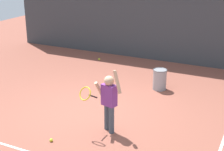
{
  "coord_description": "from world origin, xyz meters",
  "views": [
    {
      "loc": [
        3.58,
        -6.25,
        3.45
      ],
      "look_at": [
        0.4,
        0.26,
        0.85
      ],
      "focal_mm": 54.55,
      "sensor_mm": 36.0,
      "label": 1
    }
  ],
  "objects_px": {
    "tennis_player": "(108,99)",
    "tennis_ball_2": "(51,140)",
    "ball_hopper": "(160,79)",
    "tennis_ball_1": "(99,59)"
  },
  "relations": [
    {
      "from": "tennis_player",
      "to": "tennis_ball_2",
      "type": "relative_size",
      "value": 20.46
    },
    {
      "from": "tennis_player",
      "to": "tennis_ball_2",
      "type": "distance_m",
      "value": 1.37
    },
    {
      "from": "tennis_player",
      "to": "ball_hopper",
      "type": "distance_m",
      "value": 2.71
    },
    {
      "from": "tennis_ball_1",
      "to": "tennis_ball_2",
      "type": "distance_m",
      "value": 5.46
    },
    {
      "from": "tennis_ball_1",
      "to": "tennis_ball_2",
      "type": "xyz_separation_m",
      "value": [
        1.71,
        -5.19,
        0.0
      ]
    },
    {
      "from": "ball_hopper",
      "to": "tennis_ball_2",
      "type": "distance_m",
      "value": 3.69
    },
    {
      "from": "tennis_ball_1",
      "to": "tennis_ball_2",
      "type": "bearing_deg",
      "value": -71.75
    },
    {
      "from": "ball_hopper",
      "to": "tennis_ball_2",
      "type": "height_order",
      "value": "ball_hopper"
    },
    {
      "from": "tennis_ball_1",
      "to": "tennis_ball_2",
      "type": "relative_size",
      "value": 1.0
    },
    {
      "from": "tennis_player",
      "to": "tennis_ball_1",
      "type": "distance_m",
      "value": 5.05
    }
  ]
}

